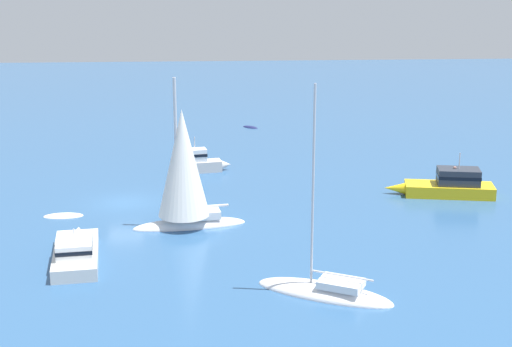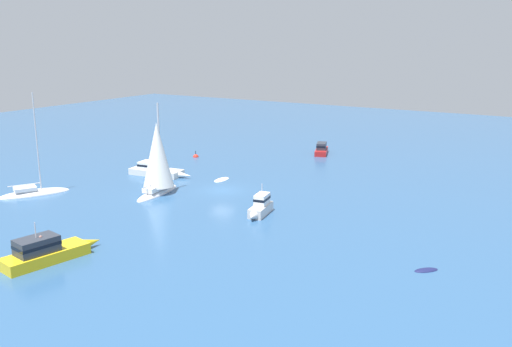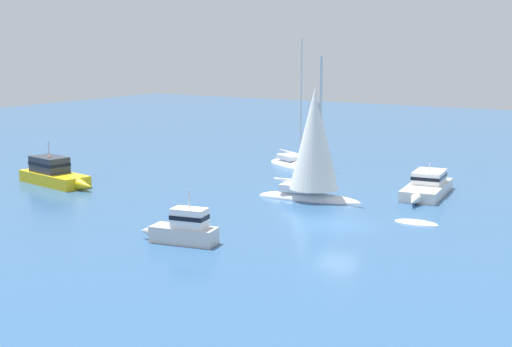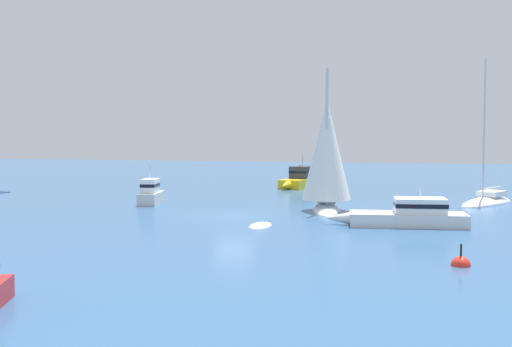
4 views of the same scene
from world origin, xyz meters
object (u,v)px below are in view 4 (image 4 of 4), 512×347
ketch (327,159)px  dinghy (0,193)px  cabin_cruiser (152,194)px  motor_cruiser_1 (300,179)px  motor_cruiser (408,215)px  yacht (487,203)px  tender (260,226)px  channel_buoy (461,266)px

ketch → dinghy: bearing=-109.8°
cabin_cruiser → dinghy: (-5.06, -16.84, -0.77)m
motor_cruiser_1 → ketch: 19.92m
ketch → cabin_cruiser: bearing=-102.5°
motor_cruiser → yacht: (-13.43, 5.39, -0.53)m
motor_cruiser → tender: bearing=7.8°
dinghy → motor_cruiser_1: 27.91m
motor_cruiser → cabin_cruiser: bearing=-27.3°
cabin_cruiser → ketch: bearing=-104.4°
dinghy → channel_buoy: size_ratio=1.45×
tender → motor_cruiser_1: 27.34m
channel_buoy → yacht: bearing=172.9°
dinghy → ketch: size_ratio=0.18×
cabin_cruiser → yacht: size_ratio=0.40×
motor_cruiser → yacht: yacht is taller
motor_cruiser_1 → channel_buoy: motor_cruiser_1 is taller
dinghy → ketch: (5.97, 30.11, 3.55)m
cabin_cruiser → motor_cruiser: (6.96, 18.87, -0.14)m
dinghy → yacht: bearing=135.8°
dinghy → tender: bearing=106.7°
tender → yacht: (-15.58, 13.53, 0.10)m
cabin_cruiser → yacht: yacht is taller
cabin_cruiser → tender: (9.11, 10.72, -0.77)m
motor_cruiser_1 → dinghy: bearing=-51.9°
channel_buoy → cabin_cruiser: bearing=-130.2°
cabin_cruiser → tender: 14.09m
motor_cruiser → ketch: bearing=-54.3°
ketch → yacht: (-7.38, 10.99, -3.45)m
tender → dinghy: bearing=-119.4°
dinghy → yacht: size_ratio=0.16×
cabin_cruiser → motor_cruiser_1: (-18.06, 7.84, 0.04)m
motor_cruiser → channel_buoy: size_ratio=6.50×
tender → dinghy: (-14.17, -27.57, 0.00)m
cabin_cruiser → ketch: size_ratio=0.45×
dinghy → motor_cruiser_1: bearing=161.7°
tender → channel_buoy: size_ratio=2.12×
cabin_cruiser → channel_buoy: cabin_cruiser is taller
motor_cruiser → channel_buoy: 11.24m
channel_buoy → motor_cruiser: bearing=-168.0°
motor_cruiser_1 → tender: bearing=16.4°
tender → motor_cruiser: 8.44m
cabin_cruiser → channel_buoy: (17.94, 21.20, -0.77)m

